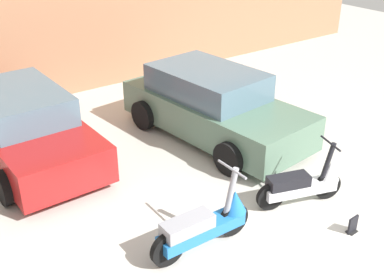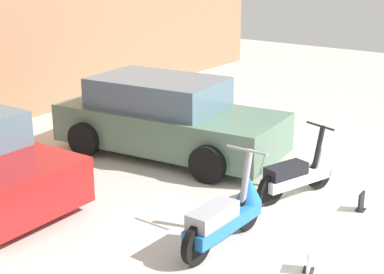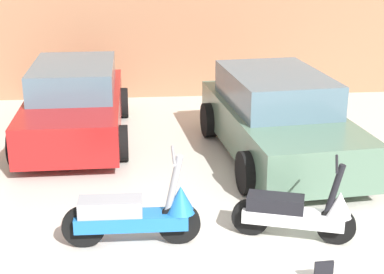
{
  "view_description": "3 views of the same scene",
  "coord_description": "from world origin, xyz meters",
  "px_view_note": "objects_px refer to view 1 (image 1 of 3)",
  "views": [
    {
      "loc": [
        -4.18,
        -3.1,
        4.35
      ],
      "look_at": [
        -0.17,
        2.47,
        0.88
      ],
      "focal_mm": 45.0,
      "sensor_mm": 36.0,
      "label": 1
    },
    {
      "loc": [
        -6.44,
        -2.43,
        3.44
      ],
      "look_at": [
        -0.01,
        2.27,
        0.9
      ],
      "focal_mm": 55.0,
      "sensor_mm": 36.0,
      "label": 2
    },
    {
      "loc": [
        -0.84,
        -5.02,
        3.43
      ],
      "look_at": [
        -0.22,
        2.28,
        0.87
      ],
      "focal_mm": 55.0,
      "sensor_mm": 36.0,
      "label": 3
    }
  ],
  "objects_px": {
    "scooter_front_left": "(206,223)",
    "placard_near_right_scooter": "(353,225)",
    "scooter_front_right": "(304,183)",
    "car_rear_left": "(26,127)",
    "car_rear_center": "(213,105)"
  },
  "relations": [
    {
      "from": "car_rear_left",
      "to": "scooter_front_left",
      "type": "bearing_deg",
      "value": 14.62
    },
    {
      "from": "scooter_front_right",
      "to": "car_rear_left",
      "type": "bearing_deg",
      "value": 144.61
    },
    {
      "from": "scooter_front_left",
      "to": "scooter_front_right",
      "type": "bearing_deg",
      "value": -0.82
    },
    {
      "from": "car_rear_left",
      "to": "car_rear_center",
      "type": "distance_m",
      "value": 3.53
    },
    {
      "from": "car_rear_left",
      "to": "car_rear_center",
      "type": "relative_size",
      "value": 0.93
    },
    {
      "from": "scooter_front_left",
      "to": "placard_near_right_scooter",
      "type": "height_order",
      "value": "scooter_front_left"
    },
    {
      "from": "scooter_front_left",
      "to": "scooter_front_right",
      "type": "relative_size",
      "value": 1.14
    },
    {
      "from": "car_rear_center",
      "to": "placard_near_right_scooter",
      "type": "height_order",
      "value": "car_rear_center"
    },
    {
      "from": "scooter_front_left",
      "to": "car_rear_center",
      "type": "distance_m",
      "value": 3.49
    },
    {
      "from": "car_rear_left",
      "to": "scooter_front_right",
      "type": "bearing_deg",
      "value": 35.84
    },
    {
      "from": "car_rear_left",
      "to": "car_rear_center",
      "type": "bearing_deg",
      "value": 68.62
    },
    {
      "from": "car_rear_left",
      "to": "car_rear_center",
      "type": "height_order",
      "value": "car_rear_center"
    },
    {
      "from": "scooter_front_left",
      "to": "car_rear_left",
      "type": "distance_m",
      "value": 4.07
    },
    {
      "from": "car_rear_center",
      "to": "placard_near_right_scooter",
      "type": "distance_m",
      "value": 3.72
    },
    {
      "from": "scooter_front_left",
      "to": "scooter_front_right",
      "type": "xyz_separation_m",
      "value": [
        1.87,
        -0.04,
        -0.04
      ]
    }
  ]
}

